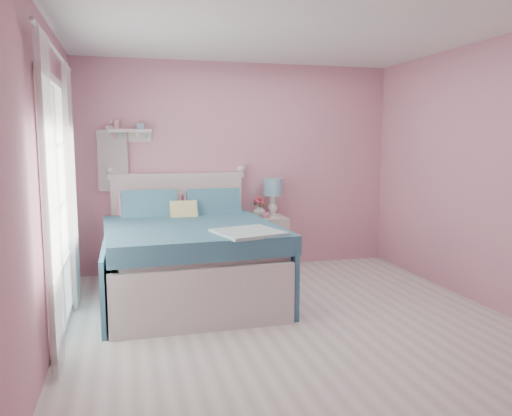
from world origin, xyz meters
name	(u,v)px	position (x,y,z in m)	size (l,w,h in m)	color
floor	(297,328)	(0.00, 0.00, 0.00)	(4.50, 4.50, 0.00)	beige
room_shell	(299,146)	(0.00, 0.00, 1.58)	(4.50, 4.50, 4.50)	pink
bed	(189,257)	(-0.79, 1.18, 0.41)	(1.76, 2.17, 1.24)	silver
nightstand	(266,243)	(0.29, 2.00, 0.34)	(0.47, 0.47, 0.68)	silver
table_lamp	(273,190)	(0.39, 2.04, 1.02)	(0.24, 0.24, 0.48)	white
vase	(259,210)	(0.21, 2.03, 0.76)	(0.15, 0.15, 0.16)	silver
teacup	(266,215)	(0.25, 1.90, 0.72)	(0.09, 0.09, 0.07)	pink
roses	(259,201)	(0.20, 2.02, 0.88)	(0.14, 0.11, 0.12)	#C24254
wall_shelf	(130,132)	(-1.34, 2.19, 1.73)	(0.50, 0.15, 0.25)	silver
hanging_dress	(113,161)	(-1.55, 2.18, 1.40)	(0.34, 0.03, 0.72)	white
french_door	(57,209)	(-1.97, 0.40, 1.07)	(0.04, 1.32, 2.16)	silver
curtain_near	(50,207)	(-1.92, -0.34, 1.18)	(0.04, 0.40, 2.32)	white
curtain_far	(72,188)	(-1.92, 1.14, 1.18)	(0.04, 0.40, 2.32)	white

